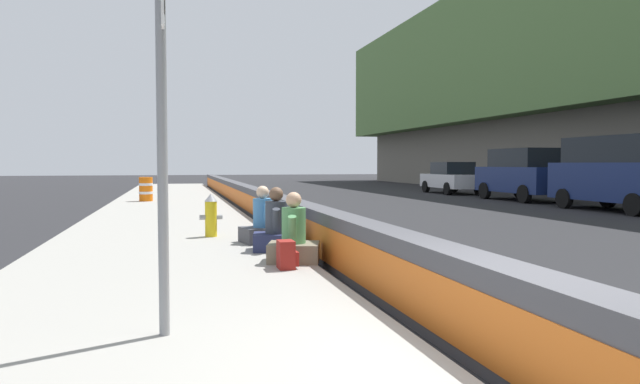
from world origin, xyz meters
name	(u,v)px	position (x,y,z in m)	size (l,w,h in m)	color
jersey_barrier	(523,328)	(0.00, 0.00, 0.42)	(76.00, 0.45, 0.85)	#47474C
route_sign_post	(162,95)	(1.45, 2.56, 2.21)	(0.44, 0.09, 3.60)	gray
fire_hydrant	(211,215)	(8.20, 1.76, 0.59)	(0.26, 0.46, 0.88)	gold
seated_person_foreground	(294,240)	(4.85, 0.72, 0.47)	(0.83, 0.91, 1.06)	#706651
seated_person_middle	(276,230)	(6.05, 0.78, 0.48)	(0.78, 0.88, 1.09)	#23284C
seated_person_rear	(263,225)	(7.10, 0.86, 0.47)	(0.80, 0.89, 1.07)	#424247
backpack	(287,255)	(4.30, 0.94, 0.33)	(0.32, 0.28, 0.40)	maroon
construction_barrel	(146,189)	(20.09, 3.57, 0.62)	(0.54, 0.54, 0.95)	orange
parked_car_third	(621,172)	(12.71, -12.19, 1.35)	(5.11, 2.13, 2.56)	navy
parked_car_fourth	(523,174)	(18.60, -12.33, 1.18)	(4.81, 2.08, 2.28)	navy
parked_car_midline	(452,178)	(24.80, -12.09, 0.86)	(4.56, 2.07, 1.71)	silver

